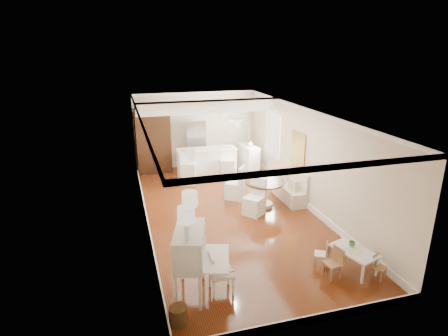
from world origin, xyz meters
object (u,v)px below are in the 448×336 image
wicker_basket (178,315)px  kids_chair_b (321,254)px  fridge (205,144)px  gustavian_armchair (221,272)px  kids_chair_c (379,267)px  secretary_bureau (190,263)px  breakfast_counter (207,163)px  pantry_cabinet (153,141)px  slip_chair_far (235,182)px  sideboard (248,159)px  dining_table (264,194)px  kids_table (352,260)px  bar_stool_right (227,163)px  bar_stool_left (188,167)px  kids_chair_a (333,263)px  slip_chair_near (254,197)px

wicker_basket → kids_chair_b: bearing=16.0°
fridge → gustavian_armchair: bearing=-101.0°
kids_chair_c → secretary_bureau: bearing=141.4°
breakfast_counter → pantry_cabinet: 2.11m
secretary_bureau → breakfast_counter: bearing=90.0°
slip_chair_far → secretary_bureau: bearing=7.8°
secretary_bureau → sideboard: size_ratio=1.30×
kids_chair_c → pantry_cabinet: (-3.60, 7.85, 0.90)m
secretary_bureau → sideboard: bearing=78.3°
dining_table → pantry_cabinet: size_ratio=0.48×
dining_table → kids_table: bearing=-81.0°
wicker_basket → bar_stool_right: size_ratio=0.27×
breakfast_counter → fridge: size_ratio=1.14×
kids_chair_c → dining_table: 3.99m
secretary_bureau → bar_stool_left: size_ratio=1.12×
wicker_basket → kids_chair_a: kids_chair_a is taller
kids_chair_b → wicker_basket: bearing=-42.7°
fridge → slip_chair_far: bearing=-87.0°
breakfast_counter → sideboard: breakfast_counter is taller
kids_chair_a → sideboard: sideboard is taller
kids_chair_b → slip_chair_far: (-0.65, 3.96, 0.24)m
kids_chair_a → gustavian_armchair: bearing=-104.2°
kids_chair_c → slip_chair_far: (-1.53, 4.68, 0.26)m
kids_chair_a → breakfast_counter: (-1.01, 6.50, 0.19)m
bar_stool_left → bar_stool_right: bar_stool_left is taller
slip_chair_near → bar_stool_left: bearing=164.9°
bar_stool_right → kids_chair_c: bearing=-72.8°
secretary_bureau → gustavian_armchair: bearing=7.7°
pantry_cabinet → kids_chair_c: bearing=-65.4°
secretary_bureau → breakfast_counter: (1.80, 6.24, -0.15)m
secretary_bureau → wicker_basket: 0.94m
wicker_basket → pantry_cabinet: pantry_cabinet is taller
secretary_bureau → sideboard: 7.29m
wicker_basket → slip_chair_far: slip_chair_far is taller
dining_table → slip_chair_far: (-0.63, 0.80, 0.13)m
pantry_cabinet → breakfast_counter: bearing=-32.4°
kids_chair_b → kids_chair_c: size_ratio=1.09×
kids_table → dining_table: dining_table is taller
dining_table → fridge: fridge is taller
kids_chair_a → pantry_cabinet: (-2.71, 7.58, 0.83)m
slip_chair_far → sideboard: (1.23, 2.30, -0.03)m
bar_stool_right → sideboard: size_ratio=1.13×
kids_chair_c → slip_chair_near: size_ratio=0.50×
wicker_basket → dining_table: (3.14, 4.06, 0.22)m
secretary_bureau → kids_chair_c: size_ratio=2.63×
kids_chair_b → dining_table: size_ratio=0.49×
dining_table → bar_stool_left: size_ratio=0.95×
kids_chair_a → kids_chair_b: size_ratio=1.18×
kids_chair_a → bar_stool_left: bar_stool_left is taller
wicker_basket → slip_chair_far: bearing=62.6°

